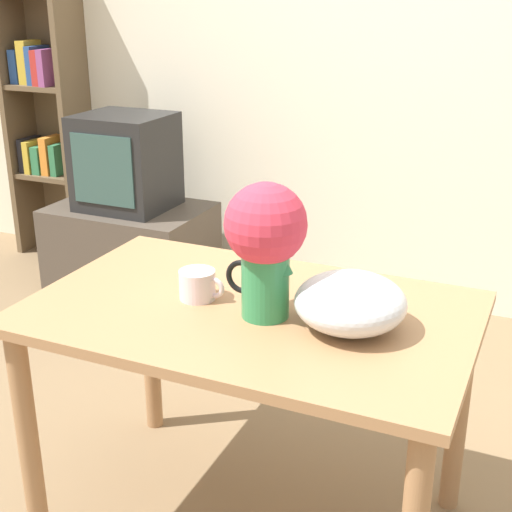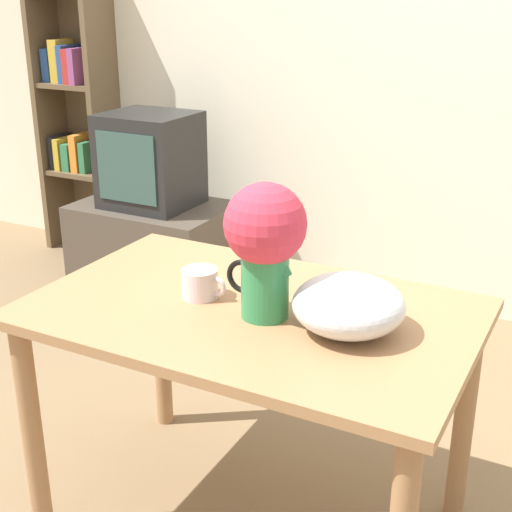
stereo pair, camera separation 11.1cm
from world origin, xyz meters
The scene contains 8 objects.
wall_back centered at (0.00, 1.88, 1.30)m, with size 8.00×0.05×2.60m.
table centered at (-0.04, 0.03, 0.61)m, with size 1.20×0.77×0.72m.
flower_vase centered at (0.01, 0.00, 0.94)m, with size 0.22×0.21×0.36m.
coffee_mug centered at (-0.20, 0.03, 0.76)m, with size 0.13×0.10×0.08m.
white_bowl centered at (0.24, 0.02, 0.79)m, with size 0.29×0.29×0.14m.
tv_stand centered at (-1.36, 1.40, 0.23)m, with size 0.80×0.54×0.47m.
tv_set centered at (-1.36, 1.40, 0.71)m, with size 0.44×0.41×0.48m.
bookshelf centered at (-2.12, 1.74, 0.94)m, with size 0.45×0.26×1.75m.
Camera 1 is at (0.69, -1.57, 1.54)m, focal length 50.00 mm.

